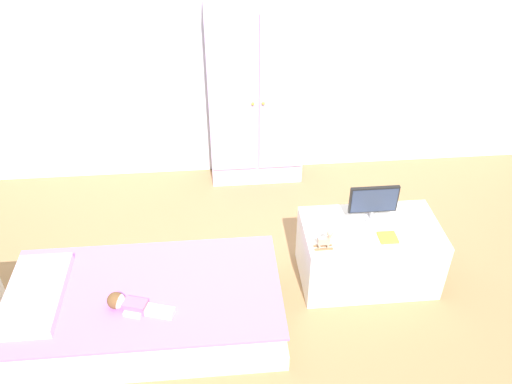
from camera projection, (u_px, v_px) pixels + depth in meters
ground_plane at (258, 300)px, 3.39m from camera, size 10.00×10.00×0.02m
back_wall at (238, 13)px, 3.86m from camera, size 6.40×0.05×2.70m
bed at (146, 307)px, 3.15m from camera, size 1.63×0.86×0.27m
pillow at (35, 294)px, 3.01m from camera, size 0.32×0.61×0.06m
doll at (128, 304)px, 2.94m from camera, size 0.39×0.18×0.10m
wardrobe at (256, 95)px, 4.07m from camera, size 0.75×0.29×1.53m
tv_stand at (368, 253)px, 3.42m from camera, size 0.87×0.50×0.43m
tv_monitor at (374, 201)px, 3.28m from camera, size 0.31×0.10×0.25m
rocking_horse_toy at (326, 240)px, 3.10m from camera, size 0.11×0.04×0.13m
book_yellow at (388, 237)px, 3.20m from camera, size 0.11×0.11×0.02m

